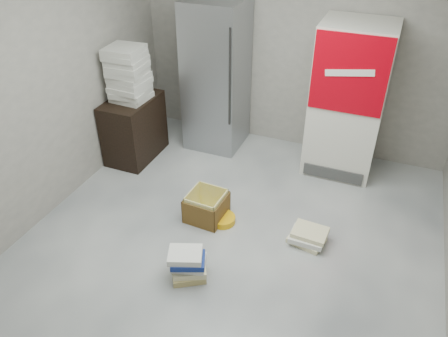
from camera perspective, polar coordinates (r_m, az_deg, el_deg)
name	(u,v)px	position (r m, az deg, el deg)	size (l,w,h in m)	color
ground	(217,264)	(4.24, -0.87, -12.37)	(5.00, 5.00, 0.00)	silver
room_shell	(215,87)	(3.19, -1.14, 10.54)	(4.04, 5.04, 2.82)	#9D968D
steel_fridge	(217,76)	(5.65, -0.98, 11.95)	(0.70, 0.72, 1.90)	#AFB2B8
coke_cooler	(348,101)	(5.29, 15.87, 8.51)	(0.80, 0.73, 1.80)	silver
wood_shelf	(134,128)	(5.67, -11.63, 5.17)	(0.50, 0.80, 0.80)	black
supply_box_stack	(128,74)	(5.37, -12.41, 11.96)	(0.45, 0.44, 0.65)	silver
phonebook_stack_main	(188,264)	(4.04, -4.71, -12.37)	(0.39, 0.36, 0.30)	tan
phonebook_stack_side	(308,236)	(4.48, 10.91, -8.70)	(0.39, 0.33, 0.15)	beige
cardboard_box	(206,208)	(4.66, -2.31, -5.15)	(0.41, 0.41, 0.31)	yellow
bucket_lid	(223,219)	(4.66, -0.15, -6.65)	(0.26, 0.26, 0.07)	#E9A90C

